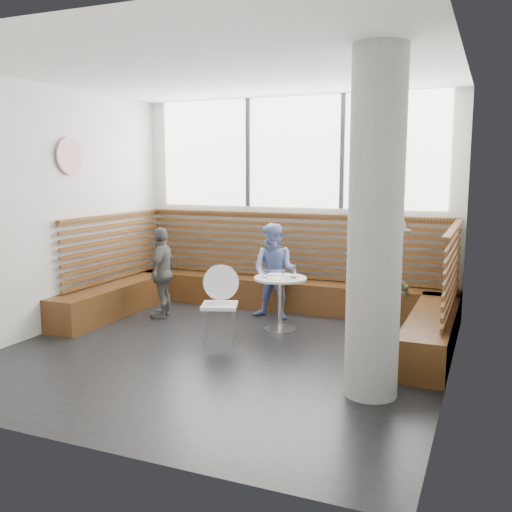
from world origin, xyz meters
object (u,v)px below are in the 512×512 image
at_px(adult_man, 385,279).
at_px(child_back, 275,272).
at_px(cafe_table, 280,292).
at_px(cafe_chair, 222,297).
at_px(concrete_column, 375,227).
at_px(child_left, 162,272).

height_order(adult_man, child_back, adult_man).
bearing_deg(adult_man, cafe_table, 106.67).
relative_size(adult_man, child_back, 1.17).
xyz_separation_m(cafe_chair, child_back, (0.22, 1.24, 0.13)).
relative_size(cafe_chair, adult_man, 0.59).
relative_size(concrete_column, child_back, 2.34).
distance_m(adult_man, child_left, 3.20).
xyz_separation_m(adult_man, child_back, (-1.66, 0.60, -0.12)).
bearing_deg(child_back, cafe_chair, -98.27).
distance_m(cafe_chair, child_back, 1.27).
bearing_deg(child_back, child_left, -159.25).
relative_size(concrete_column, cafe_table, 4.47).
distance_m(cafe_table, child_left, 1.83).
bearing_deg(child_back, cafe_table, -60.16).
xyz_separation_m(concrete_column, child_back, (-1.84, 2.27, -0.92)).
xyz_separation_m(cafe_chair, child_left, (-1.31, 0.72, 0.10)).
bearing_deg(concrete_column, adult_man, 96.22).
bearing_deg(cafe_chair, concrete_column, -46.51).
relative_size(concrete_column, cafe_chair, 3.41).
xyz_separation_m(concrete_column, child_left, (-3.38, 1.74, -0.95)).
bearing_deg(concrete_column, cafe_table, 132.03).
relative_size(adult_man, child_left, 1.23).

